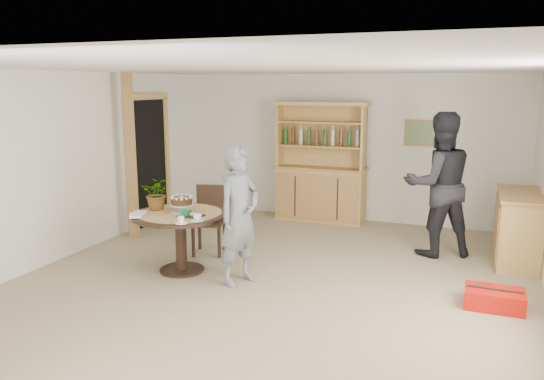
{
  "coord_description": "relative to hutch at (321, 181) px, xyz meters",
  "views": [
    {
      "loc": [
        2.12,
        -5.43,
        2.32
      ],
      "look_at": [
        -0.15,
        0.52,
        1.05
      ],
      "focal_mm": 35.0,
      "sensor_mm": 36.0,
      "label": 1
    }
  ],
  "objects": [
    {
      "name": "sideboard",
      "position": [
        3.04,
        -1.24,
        -0.22
      ],
      "size": [
        0.54,
        1.26,
        0.94
      ],
      "color": "tan",
      "rests_on": "ground"
    },
    {
      "name": "napkins",
      "position": [
        -1.34,
        -3.43,
        0.09
      ],
      "size": [
        0.24,
        0.33,
        0.03
      ],
      "color": "white",
      "rests_on": "dining_table"
    },
    {
      "name": "doorway",
      "position": [
        -2.63,
        -1.24,
        0.42
      ],
      "size": [
        0.13,
        1.1,
        2.18
      ],
      "color": "black",
      "rests_on": "ground"
    },
    {
      "name": "coffee_cup_b",
      "position": [
        -0.65,
        -3.56,
        0.11
      ],
      "size": [
        0.15,
        0.15,
        0.08
      ],
      "color": "white",
      "rests_on": "dining_table"
    },
    {
      "name": "hutch",
      "position": [
        0.0,
        0.0,
        0.0
      ],
      "size": [
        1.62,
        0.54,
        2.04
      ],
      "color": "tan",
      "rests_on": "ground"
    },
    {
      "name": "red_suitcase",
      "position": [
        2.74,
        -2.92,
        -0.59
      ],
      "size": [
        0.61,
        0.41,
        0.21
      ],
      "rotation": [
        0.0,
        0.0,
        -0.01
      ],
      "color": "red",
      "rests_on": "ground"
    },
    {
      "name": "ground",
      "position": [
        0.3,
        -3.24,
        -0.69
      ],
      "size": [
        7.0,
        7.0,
        0.0
      ],
      "primitive_type": "plane",
      "color": "tan",
      "rests_on": "ground"
    },
    {
      "name": "dining_chair",
      "position": [
        -0.95,
        -2.29,
        -0.15
      ],
      "size": [
        0.51,
        0.51,
        0.95
      ],
      "rotation": [
        0.0,
        0.0,
        0.26
      ],
      "color": "black",
      "rests_on": "ground"
    },
    {
      "name": "pine_post",
      "position": [
        -2.4,
        -2.04,
        0.56
      ],
      "size": [
        0.12,
        0.12,
        2.5
      ],
      "primitive_type": "cube",
      "color": "#B0884A",
      "rests_on": "ground"
    },
    {
      "name": "teen_boy",
      "position": [
        -0.08,
        -3.21,
        0.13
      ],
      "size": [
        0.57,
        0.69,
        1.63
      ],
      "primitive_type": "imported",
      "rotation": [
        0.0,
        0.0,
        1.21
      ],
      "color": "slate",
      "rests_on": "ground"
    },
    {
      "name": "birthday_cake",
      "position": [
        -0.93,
        -3.06,
        0.19
      ],
      "size": [
        0.3,
        0.3,
        0.2
      ],
      "color": "white",
      "rests_on": "dining_table"
    },
    {
      "name": "dining_table",
      "position": [
        -0.93,
        -3.11,
        -0.08
      ],
      "size": [
        1.2,
        1.2,
        0.76
      ],
      "color": "black",
      "rests_on": "ground"
    },
    {
      "name": "flower_vase",
      "position": [
        -1.28,
        -3.06,
        0.28
      ],
      "size": [
        0.47,
        0.44,
        0.42
      ],
      "primitive_type": "imported",
      "rotation": [
        0.0,
        0.0,
        0.35
      ],
      "color": "#3F7233",
      "rests_on": "dining_table"
    },
    {
      "name": "gift_tray",
      "position": [
        -0.71,
        -3.24,
        0.1
      ],
      "size": [
        0.3,
        0.2,
        0.08
      ],
      "color": "black",
      "rests_on": "dining_table"
    },
    {
      "name": "coffee_cup_a",
      "position": [
        -0.53,
        -3.39,
        0.11
      ],
      "size": [
        0.15,
        0.15,
        0.09
      ],
      "color": "white",
      "rests_on": "dining_table"
    },
    {
      "name": "adult_person",
      "position": [
        2.01,
        -1.26,
        0.3
      ],
      "size": [
        1.19,
        1.09,
        1.97
      ],
      "primitive_type": "imported",
      "rotation": [
        0.0,
        0.0,
        3.59
      ],
      "color": "black",
      "rests_on": "ground"
    },
    {
      "name": "room_shell",
      "position": [
        0.3,
        -3.23,
        1.05
      ],
      "size": [
        6.04,
        7.04,
        2.52
      ],
      "color": "white",
      "rests_on": "ground"
    }
  ]
}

